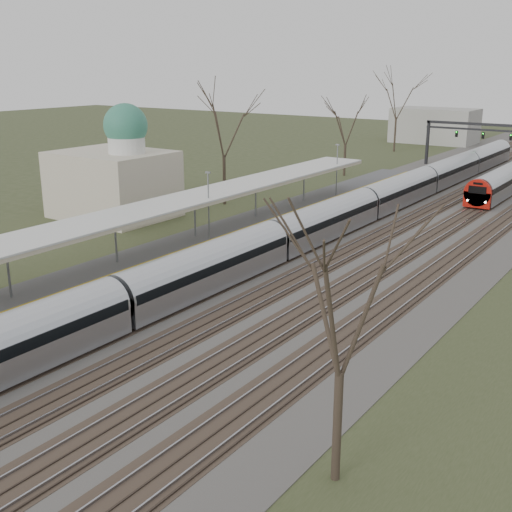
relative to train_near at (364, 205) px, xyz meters
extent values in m
cube|color=#474442|center=(2.50, 5.54, -1.43)|extent=(24.00, 160.00, 0.10)
cube|color=#4C3828|center=(-3.50, 5.54, -1.39)|extent=(2.60, 160.00, 0.06)
cube|color=gray|center=(-4.22, 5.54, -1.32)|extent=(0.07, 160.00, 0.12)
cube|color=gray|center=(-2.78, 5.54, -1.32)|extent=(0.07, 160.00, 0.12)
cube|color=#4C3828|center=(0.00, 5.54, -1.39)|extent=(2.60, 160.00, 0.06)
cube|color=gray|center=(-0.72, 5.54, -1.32)|extent=(0.07, 160.00, 0.12)
cube|color=gray|center=(0.72, 5.54, -1.32)|extent=(0.07, 160.00, 0.12)
cube|color=#4C3828|center=(3.50, 5.54, -1.39)|extent=(2.60, 160.00, 0.06)
cube|color=gray|center=(2.78, 5.54, -1.32)|extent=(0.07, 160.00, 0.12)
cube|color=gray|center=(4.22, 5.54, -1.32)|extent=(0.07, 160.00, 0.12)
cube|color=#4C3828|center=(7.00, 5.54, -1.39)|extent=(2.60, 160.00, 0.06)
cube|color=gray|center=(6.28, 5.54, -1.32)|extent=(0.07, 160.00, 0.12)
cube|color=gray|center=(7.72, 5.54, -1.32)|extent=(0.07, 160.00, 0.12)
cube|color=#4C3828|center=(10.50, 5.54, -1.39)|extent=(2.60, 160.00, 0.06)
cube|color=gray|center=(9.78, 5.54, -1.32)|extent=(0.07, 160.00, 0.12)
cube|color=gray|center=(11.22, 5.54, -1.32)|extent=(0.07, 160.00, 0.12)
cube|color=#9E9B93|center=(-6.55, -11.96, -0.98)|extent=(3.50, 69.00, 1.00)
cylinder|color=slate|center=(-6.55, -31.46, 1.02)|extent=(0.14, 0.14, 3.00)
cylinder|color=slate|center=(-6.55, -23.46, 1.02)|extent=(0.14, 0.14, 3.00)
cylinder|color=slate|center=(-6.55, -15.46, 1.02)|extent=(0.14, 0.14, 3.00)
cylinder|color=slate|center=(-6.55, -7.46, 1.02)|extent=(0.14, 0.14, 3.00)
cylinder|color=slate|center=(-6.55, 0.54, 1.02)|extent=(0.14, 0.14, 3.00)
cube|color=silver|center=(-6.55, -16.46, 2.57)|extent=(4.10, 50.00, 0.12)
cube|color=#C3B797|center=(-6.55, -16.46, 2.40)|extent=(4.10, 50.00, 0.25)
cube|color=beige|center=(-19.50, -11.46, 1.52)|extent=(10.00, 8.00, 6.00)
cylinder|color=silver|center=(-17.50, -11.46, 5.72)|extent=(3.20, 3.20, 2.50)
sphere|color=#307864|center=(-17.50, -11.46, 6.92)|extent=(3.80, 3.80, 3.80)
cube|color=black|center=(-7.50, 35.54, 1.52)|extent=(0.35, 0.35, 6.00)
cube|color=black|center=(2.75, 35.54, 4.42)|extent=(21.00, 0.35, 0.35)
cube|color=black|center=(2.75, 35.54, 3.72)|extent=(21.00, 0.25, 0.25)
cube|color=black|center=(-3.50, 35.34, 3.02)|extent=(0.32, 0.22, 0.85)
sphere|color=#0CFF19|center=(-3.50, 35.20, 3.27)|extent=(0.16, 0.16, 0.16)
cube|color=black|center=(0.00, 35.34, 3.02)|extent=(0.32, 0.22, 0.85)
sphere|color=#0CFF19|center=(0.00, 35.20, 3.27)|extent=(0.16, 0.16, 0.16)
cube|color=black|center=(3.50, 35.34, 3.02)|extent=(0.32, 0.22, 0.85)
sphere|color=#0CFF19|center=(3.50, 35.20, 3.27)|extent=(0.16, 0.16, 0.16)
cylinder|color=#2D231C|center=(-14.50, -1.46, 1.00)|extent=(0.30, 0.30, 4.95)
cylinder|color=#2D231C|center=(15.50, -34.46, 0.55)|extent=(0.30, 0.30, 4.05)
cube|color=#A6A9B0|center=(0.00, 0.24, -0.38)|extent=(2.55, 90.00, 1.60)
cylinder|color=#A6A9B0|center=(0.00, 0.24, 0.27)|extent=(2.60, 89.70, 2.60)
cube|color=black|center=(0.00, 0.24, 0.37)|extent=(2.62, 89.40, 0.55)
cube|color=black|center=(0.00, 0.24, -1.30)|extent=(1.80, 89.00, 0.35)
cube|color=#AF130A|center=(7.00, 10.18, -0.43)|extent=(2.55, 0.50, 1.50)
cylinder|color=#AF130A|center=(7.00, 10.23, 0.27)|extent=(2.60, 0.60, 2.60)
cube|color=black|center=(7.00, 9.96, 0.57)|extent=(1.70, 0.12, 0.70)
sphere|color=white|center=(6.15, 9.98, -0.53)|extent=(0.22, 0.22, 0.22)
sphere|color=white|center=(7.85, 9.98, -0.53)|extent=(0.22, 0.22, 0.22)
camera|label=1|loc=(23.93, -51.31, 12.10)|focal=45.00mm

